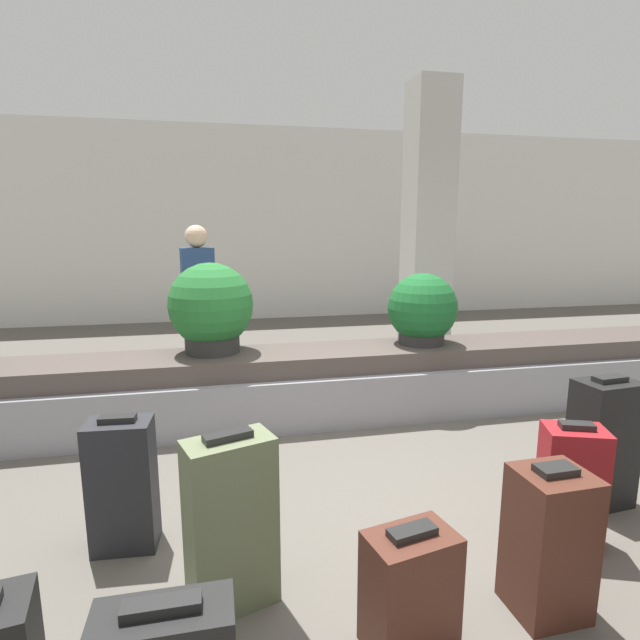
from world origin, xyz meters
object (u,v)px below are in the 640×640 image
at_px(suitcase_0, 571,486).
at_px(pillar, 428,225).
at_px(suitcase_6, 410,590).
at_px(suitcase_1, 549,542).
at_px(suitcase_8, 123,485).
at_px(potted_plant_2, 422,310).
at_px(suitcase_3, 231,523).
at_px(traveler_1, 425,258).
at_px(traveler_0, 199,290).
at_px(suitcase_4, 603,443).
at_px(potted_plant_1, 211,309).

bearing_deg(suitcase_0, pillar, 97.80).
height_order(pillar, suitcase_6, pillar).
xyz_separation_m(suitcase_1, suitcase_8, (-1.79, 0.82, 0.02)).
height_order(pillar, potted_plant_2, pillar).
bearing_deg(suitcase_3, traveler_1, 40.05).
xyz_separation_m(suitcase_1, traveler_0, (-1.46, 3.55, 0.63)).
relative_size(suitcase_4, suitcase_6, 1.56).
bearing_deg(suitcase_4, suitcase_3, -175.76).
bearing_deg(suitcase_3, suitcase_0, -16.23).
xyz_separation_m(suitcase_4, traveler_0, (-2.29, 2.89, 0.57)).
distance_m(pillar, suitcase_1, 4.30).
distance_m(suitcase_0, potted_plant_1, 2.77).
distance_m(suitcase_3, traveler_1, 5.80).
bearing_deg(traveler_1, suitcase_3, -57.59).
bearing_deg(suitcase_1, traveler_1, 70.08).
bearing_deg(pillar, suitcase_0, -102.12).
relative_size(potted_plant_1, traveler_0, 0.46).
xyz_separation_m(suitcase_0, suitcase_6, (-1.03, -0.42, -0.08)).
bearing_deg(traveler_1, traveler_0, -88.61).
height_order(suitcase_0, suitcase_8, suitcase_8).
bearing_deg(suitcase_6, traveler_1, 54.17).
height_order(suitcase_3, potted_plant_1, potted_plant_1).
xyz_separation_m(suitcase_8, traveler_0, (0.33, 2.74, 0.61)).
relative_size(suitcase_1, suitcase_4, 0.84).
height_order(suitcase_0, potted_plant_1, potted_plant_1).
relative_size(suitcase_0, potted_plant_2, 1.05).
xyz_separation_m(suitcase_3, suitcase_6, (0.65, -0.36, -0.14)).
distance_m(traveler_0, traveler_1, 3.60).
height_order(pillar, suitcase_0, pillar).
relative_size(suitcase_8, potted_plant_1, 0.95).
bearing_deg(suitcase_6, suitcase_3, 139.38).
distance_m(pillar, traveler_0, 2.74).
height_order(potted_plant_1, traveler_0, traveler_0).
distance_m(suitcase_1, suitcase_4, 1.06).
distance_m(suitcase_1, potted_plant_2, 2.48).
bearing_deg(potted_plant_1, traveler_0, 96.38).
distance_m(suitcase_1, traveler_1, 5.55).
bearing_deg(potted_plant_1, potted_plant_2, -2.28).
relative_size(potted_plant_1, traveler_1, 0.40).
distance_m(suitcase_0, suitcase_3, 1.68).
distance_m(potted_plant_2, traveler_1, 3.12).
xyz_separation_m(suitcase_4, suitcase_8, (-2.62, 0.16, -0.04)).
height_order(suitcase_4, traveler_1, traveler_1).
distance_m(suitcase_0, potted_plant_2, 2.08).
xyz_separation_m(suitcase_4, potted_plant_2, (-0.38, 1.71, 0.50)).
height_order(suitcase_1, suitcase_6, suitcase_1).
bearing_deg(traveler_1, suitcase_1, -44.43).
bearing_deg(suitcase_6, traveler_0, 91.29).
bearing_deg(suitcase_6, potted_plant_1, 94.16).
xyz_separation_m(suitcase_1, suitcase_4, (0.83, 0.66, 0.06)).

